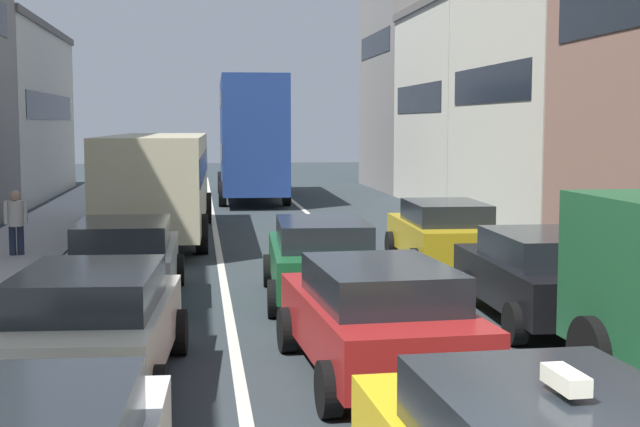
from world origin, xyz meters
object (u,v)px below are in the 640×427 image
(bus_mid_queue_primary, at_px, (159,176))
(pedestrian_near_kerb, at_px, (16,221))
(sedan_centre_lane_second, at_px, (378,316))
(wagon_left_lane_second, at_px, (92,323))
(sedan_left_lane_third, at_px, (124,258))
(bus_far_queue_secondary, at_px, (251,133))
(hatchback_centre_lane_third, at_px, (322,257))
(wagon_right_lane_far, at_px, (444,232))
(sedan_right_lane_behind_truck, at_px, (543,274))

(bus_mid_queue_primary, height_order, pedestrian_near_kerb, bus_mid_queue_primary)
(sedan_centre_lane_second, height_order, wagon_left_lane_second, same)
(wagon_left_lane_second, bearing_deg, bus_mid_queue_primary, 2.73)
(sedan_left_lane_third, height_order, bus_far_queue_secondary, bus_far_queue_secondary)
(hatchback_centre_lane_third, relative_size, bus_mid_queue_primary, 0.41)
(pedestrian_near_kerb, bearing_deg, wagon_left_lane_second, -175.99)
(wagon_left_lane_second, relative_size, pedestrian_near_kerb, 2.65)
(sedan_left_lane_third, distance_m, bus_far_queue_secondary, 22.24)
(wagon_left_lane_second, bearing_deg, sedan_centre_lane_second, -87.49)
(sedan_left_lane_third, relative_size, pedestrian_near_kerb, 2.60)
(hatchback_centre_lane_third, relative_size, sedan_left_lane_third, 1.02)
(bus_mid_queue_primary, bearing_deg, hatchback_centre_lane_third, -159.21)
(wagon_right_lane_far, bearing_deg, hatchback_centre_lane_third, 138.77)
(wagon_left_lane_second, relative_size, bus_mid_queue_primary, 0.42)
(wagon_left_lane_second, distance_m, pedestrian_near_kerb, 11.18)
(hatchback_centre_lane_third, xyz_separation_m, pedestrian_near_kerb, (-6.48, 5.72, 0.15))
(bus_mid_queue_primary, bearing_deg, sedan_centre_lane_second, -165.66)
(bus_mid_queue_primary, bearing_deg, wagon_left_lane_second, -179.34)
(pedestrian_near_kerb, bearing_deg, bus_mid_queue_primary, -51.61)
(wagon_right_lane_far, height_order, pedestrian_near_kerb, pedestrian_near_kerb)
(sedan_left_lane_third, bearing_deg, wagon_left_lane_second, -179.21)
(hatchback_centre_lane_third, distance_m, bus_mid_queue_primary, 10.07)
(wagon_right_lane_far, bearing_deg, bus_far_queue_secondary, 11.70)
(sedan_right_lane_behind_truck, bearing_deg, bus_far_queue_secondary, 9.02)
(bus_far_queue_secondary, bearing_deg, hatchback_centre_lane_third, -179.05)
(bus_far_queue_secondary, bearing_deg, wagon_left_lane_second, 173.59)
(sedan_right_lane_behind_truck, relative_size, pedestrian_near_kerb, 2.62)
(sedan_centre_lane_second, bearing_deg, bus_far_queue_secondary, -3.39)
(wagon_left_lane_second, xyz_separation_m, sedan_left_lane_third, (-0.04, 5.42, 0.00))
(wagon_right_lane_far, bearing_deg, sedan_right_lane_behind_truck, -177.55)
(wagon_right_lane_far, relative_size, bus_far_queue_secondary, 0.41)
(hatchback_centre_lane_third, bearing_deg, wagon_right_lane_far, -40.37)
(sedan_right_lane_behind_truck, distance_m, wagon_right_lane_far, 5.79)
(hatchback_centre_lane_third, distance_m, sedan_left_lane_third, 3.58)
(bus_far_queue_secondary, height_order, pedestrian_near_kerb, bus_far_queue_secondary)
(sedan_right_lane_behind_truck, xyz_separation_m, bus_mid_queue_primary, (-6.60, 11.80, 0.96))
(sedan_centre_lane_second, bearing_deg, sedan_left_lane_third, 29.71)
(wagon_left_lane_second, bearing_deg, pedestrian_near_kerb, 18.92)
(wagon_left_lane_second, xyz_separation_m, pedestrian_near_kerb, (-2.96, 10.78, 0.15))
(wagon_left_lane_second, xyz_separation_m, bus_mid_queue_primary, (0.21, 14.53, 0.96))
(sedan_right_lane_behind_truck, xyz_separation_m, pedestrian_near_kerb, (-9.78, 8.06, 0.15))
(bus_mid_queue_primary, xyz_separation_m, pedestrian_near_kerb, (-3.17, -3.74, -0.81))
(hatchback_centre_lane_third, height_order, sedan_left_lane_third, same)
(wagon_right_lane_far, xyz_separation_m, bus_mid_queue_primary, (-6.55, 6.01, 0.96))
(sedan_centre_lane_second, bearing_deg, wagon_right_lane_far, -24.00)
(sedan_centre_lane_second, distance_m, wagon_left_lane_second, 3.54)
(pedestrian_near_kerb, bearing_deg, hatchback_centre_lane_third, -142.75)
(sedan_right_lane_behind_truck, bearing_deg, wagon_right_lane_far, 1.93)
(wagon_right_lane_far, distance_m, bus_far_queue_secondary, 19.14)
(hatchback_centre_lane_third, height_order, sedan_right_lane_behind_truck, same)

